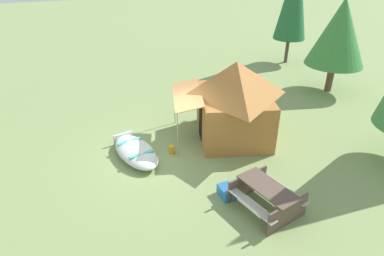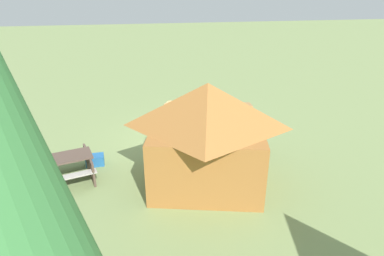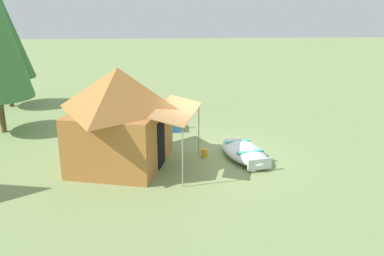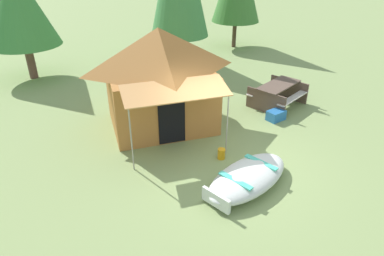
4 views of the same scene
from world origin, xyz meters
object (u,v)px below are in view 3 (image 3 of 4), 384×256
at_px(picnic_table, 154,113).
at_px(cooler_box, 175,127).
at_px(beached_rowboat, 244,151).
at_px(fuel_can, 204,153).
at_px(canvas_cabin_tent, 120,116).
at_px(pine_tree_back_right, 2,33).

relative_size(picnic_table, cooler_box, 3.70).
bearing_deg(beached_rowboat, picnic_table, 37.88).
xyz_separation_m(beached_rowboat, fuel_can, (0.16, 1.26, -0.09)).
height_order(beached_rowboat, canvas_cabin_tent, canvas_cabin_tent).
bearing_deg(pine_tree_back_right, picnic_table, -116.69).
distance_m(beached_rowboat, picnic_table, 4.87).
bearing_deg(fuel_can, cooler_box, 17.48).
bearing_deg(fuel_can, canvas_cabin_tent, 99.07).
xyz_separation_m(beached_rowboat, canvas_cabin_tent, (-0.25, 3.85, 1.33)).
relative_size(beached_rowboat, picnic_table, 1.30).
xyz_separation_m(cooler_box, pine_tree_back_right, (4.27, 7.65, 3.22)).
relative_size(cooler_box, pine_tree_back_right, 0.10).
bearing_deg(cooler_box, canvas_cabin_tent, 152.43).
height_order(cooler_box, pine_tree_back_right, pine_tree_back_right).
bearing_deg(beached_rowboat, cooler_box, 35.66).
bearing_deg(picnic_table, beached_rowboat, -142.12).
bearing_deg(pine_tree_back_right, beached_rowboat, -126.54).
bearing_deg(cooler_box, pine_tree_back_right, 60.86).
distance_m(beached_rowboat, canvas_cabin_tent, 4.09).
distance_m(beached_rowboat, fuel_can, 1.27).
xyz_separation_m(picnic_table, cooler_box, (-0.84, -0.83, -0.32)).
height_order(picnic_table, pine_tree_back_right, pine_tree_back_right).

